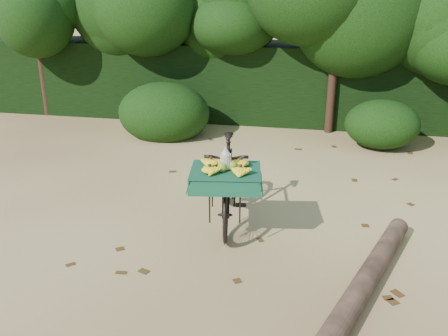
# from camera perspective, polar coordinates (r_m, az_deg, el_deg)

# --- Properties ---
(ground) EXTENTS (80.00, 80.00, 0.00)m
(ground) POSITION_cam_1_polar(r_m,az_deg,el_deg) (5.98, 7.62, -9.47)
(ground) COLOR #D4BF71
(ground) RESTS_ON ground
(vendor_bicycle) EXTENTS (0.98, 1.99, 1.17)m
(vendor_bicycle) POSITION_cam_1_polar(r_m,az_deg,el_deg) (6.31, 0.42, -1.58)
(vendor_bicycle) COLOR black
(vendor_bicycle) RESTS_ON ground
(fallen_log) EXTENTS (1.35, 3.08, 0.23)m
(fallen_log) POSITION_cam_1_polar(r_m,az_deg,el_deg) (5.19, 16.14, -13.74)
(fallen_log) COLOR brown
(fallen_log) RESTS_ON ground
(hedge_backdrop) EXTENTS (26.00, 1.80, 1.80)m
(hedge_backdrop) POSITION_cam_1_polar(r_m,az_deg,el_deg) (11.66, 10.28, 10.03)
(hedge_backdrop) COLOR black
(hedge_backdrop) RESTS_ON ground
(tree_row) EXTENTS (14.50, 2.00, 4.00)m
(tree_row) POSITION_cam_1_polar(r_m,az_deg,el_deg) (10.76, 6.93, 15.26)
(tree_row) COLOR black
(tree_row) RESTS_ON ground
(bush_clumps) EXTENTS (8.80, 1.70, 0.90)m
(bush_clumps) POSITION_cam_1_polar(r_m,az_deg,el_deg) (9.81, 12.63, 5.18)
(bush_clumps) COLOR black
(bush_clumps) RESTS_ON ground
(leaf_litter) EXTENTS (7.00, 7.30, 0.01)m
(leaf_litter) POSITION_cam_1_polar(r_m,az_deg,el_deg) (6.54, 8.07, -6.62)
(leaf_litter) COLOR #452D12
(leaf_litter) RESTS_ON ground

